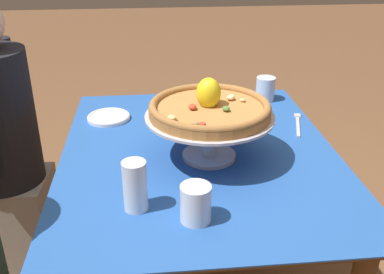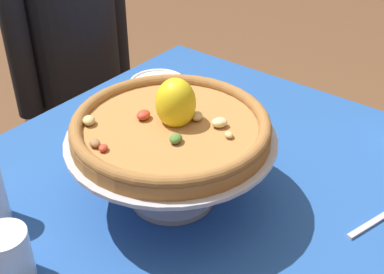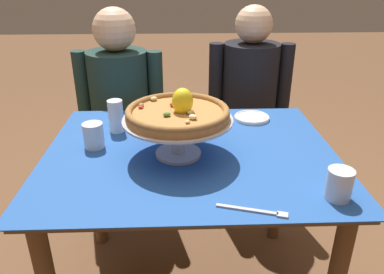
{
  "view_description": "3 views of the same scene",
  "coord_description": "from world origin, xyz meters",
  "px_view_note": "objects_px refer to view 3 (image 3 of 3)",
  "views": [
    {
      "loc": [
        -1.29,
        0.15,
        1.41
      ],
      "look_at": [
        -0.09,
        0.03,
        0.83
      ],
      "focal_mm": 41.69,
      "sensor_mm": 36.0,
      "label": 1
    },
    {
      "loc": [
        -0.65,
        -0.56,
        1.41
      ],
      "look_at": [
        0.01,
        -0.03,
        0.84
      ],
      "focal_mm": 48.42,
      "sensor_mm": 36.0,
      "label": 2
    },
    {
      "loc": [
        -0.04,
        -1.27,
        1.38
      ],
      "look_at": [
        0.0,
        -0.06,
        0.82
      ],
      "focal_mm": 34.93,
      "sensor_mm": 36.0,
      "label": 3
    }
  ],
  "objects_px": {
    "diner_right": "(248,117)",
    "water_glass_back_left": "(116,118)",
    "diner_left": "(122,120)",
    "pizza": "(178,112)",
    "dinner_fork": "(256,211)",
    "pizza_stand": "(178,128)",
    "water_glass_front_right": "(339,186)",
    "water_glass_side_left": "(94,137)",
    "side_plate": "(252,117)"
  },
  "relations": [
    {
      "from": "diner_left",
      "to": "diner_right",
      "type": "bearing_deg",
      "value": 3.58
    },
    {
      "from": "water_glass_front_right",
      "to": "diner_right",
      "type": "distance_m",
      "value": 1.11
    },
    {
      "from": "water_glass_front_right",
      "to": "dinner_fork",
      "type": "xyz_separation_m",
      "value": [
        -0.26,
        -0.06,
        -0.04
      ]
    },
    {
      "from": "water_glass_back_left",
      "to": "pizza_stand",
      "type": "bearing_deg",
      "value": -41.15
    },
    {
      "from": "pizza",
      "to": "water_glass_back_left",
      "type": "distance_m",
      "value": 0.36
    },
    {
      "from": "dinner_fork",
      "to": "diner_left",
      "type": "bearing_deg",
      "value": 116.19
    },
    {
      "from": "pizza_stand",
      "to": "diner_right",
      "type": "distance_m",
      "value": 0.93
    },
    {
      "from": "diner_right",
      "to": "water_glass_back_left",
      "type": "bearing_deg",
      "value": -140.39
    },
    {
      "from": "pizza_stand",
      "to": "dinner_fork",
      "type": "bearing_deg",
      "value": -58.62
    },
    {
      "from": "pizza",
      "to": "water_glass_side_left",
      "type": "height_order",
      "value": "pizza"
    },
    {
      "from": "water_glass_back_left",
      "to": "water_glass_front_right",
      "type": "relative_size",
      "value": 1.41
    },
    {
      "from": "side_plate",
      "to": "diner_left",
      "type": "distance_m",
      "value": 0.79
    },
    {
      "from": "water_glass_back_left",
      "to": "water_glass_side_left",
      "type": "height_order",
      "value": "water_glass_back_left"
    },
    {
      "from": "water_glass_front_right",
      "to": "water_glass_side_left",
      "type": "height_order",
      "value": "water_glass_side_left"
    },
    {
      "from": "pizza",
      "to": "diner_right",
      "type": "xyz_separation_m",
      "value": [
        0.41,
        0.78,
        -0.34
      ]
    },
    {
      "from": "pizza",
      "to": "dinner_fork",
      "type": "relative_size",
      "value": 1.82
    },
    {
      "from": "water_glass_side_left",
      "to": "diner_right",
      "type": "height_order",
      "value": "diner_right"
    },
    {
      "from": "diner_left",
      "to": "diner_right",
      "type": "xyz_separation_m",
      "value": [
        0.73,
        0.05,
        -0.01
      ]
    },
    {
      "from": "water_glass_back_left",
      "to": "dinner_fork",
      "type": "xyz_separation_m",
      "value": [
        0.48,
        -0.59,
        -0.06
      ]
    },
    {
      "from": "diner_right",
      "to": "diner_left",
      "type": "bearing_deg",
      "value": -176.42
    },
    {
      "from": "side_plate",
      "to": "diner_right",
      "type": "height_order",
      "value": "diner_right"
    },
    {
      "from": "pizza_stand",
      "to": "dinner_fork",
      "type": "distance_m",
      "value": 0.44
    },
    {
      "from": "diner_right",
      "to": "pizza",
      "type": "bearing_deg",
      "value": -117.56
    },
    {
      "from": "dinner_fork",
      "to": "diner_left",
      "type": "xyz_separation_m",
      "value": [
        -0.54,
        1.1,
        -0.16
      ]
    },
    {
      "from": "pizza_stand",
      "to": "side_plate",
      "type": "height_order",
      "value": "pizza_stand"
    },
    {
      "from": "water_glass_back_left",
      "to": "water_glass_front_right",
      "type": "bearing_deg",
      "value": -35.55
    },
    {
      "from": "water_glass_side_left",
      "to": "dinner_fork",
      "type": "bearing_deg",
      "value": -38.87
    },
    {
      "from": "pizza_stand",
      "to": "pizza",
      "type": "xyz_separation_m",
      "value": [
        0.0,
        0.0,
        0.06
      ]
    },
    {
      "from": "pizza",
      "to": "diner_right",
      "type": "height_order",
      "value": "diner_right"
    },
    {
      "from": "water_glass_side_left",
      "to": "diner_right",
      "type": "xyz_separation_m",
      "value": [
        0.74,
        0.7,
        -0.21
      ]
    },
    {
      "from": "side_plate",
      "to": "water_glass_side_left",
      "type": "bearing_deg",
      "value": -158.6
    },
    {
      "from": "pizza_stand",
      "to": "diner_right",
      "type": "height_order",
      "value": "diner_right"
    },
    {
      "from": "water_glass_front_right",
      "to": "diner_right",
      "type": "bearing_deg",
      "value": 93.89
    },
    {
      "from": "water_glass_side_left",
      "to": "dinner_fork",
      "type": "xyz_separation_m",
      "value": [
        0.55,
        -0.44,
        -0.04
      ]
    },
    {
      "from": "pizza",
      "to": "water_glass_back_left",
      "type": "height_order",
      "value": "pizza"
    },
    {
      "from": "water_glass_back_left",
      "to": "water_glass_front_right",
      "type": "xyz_separation_m",
      "value": [
        0.74,
        -0.53,
        -0.02
      ]
    },
    {
      "from": "dinner_fork",
      "to": "pizza_stand",
      "type": "bearing_deg",
      "value": 121.38
    },
    {
      "from": "water_glass_side_left",
      "to": "side_plate",
      "type": "relative_size",
      "value": 0.61
    },
    {
      "from": "pizza",
      "to": "side_plate",
      "type": "relative_size",
      "value": 2.31
    },
    {
      "from": "side_plate",
      "to": "diner_left",
      "type": "bearing_deg",
      "value": 148.94
    },
    {
      "from": "pizza_stand",
      "to": "pizza",
      "type": "relative_size",
      "value": 1.07
    },
    {
      "from": "pizza_stand",
      "to": "water_glass_back_left",
      "type": "height_order",
      "value": "pizza_stand"
    },
    {
      "from": "diner_right",
      "to": "side_plate",
      "type": "bearing_deg",
      "value": -98.86
    },
    {
      "from": "pizza",
      "to": "diner_left",
      "type": "distance_m",
      "value": 0.87
    },
    {
      "from": "diner_right",
      "to": "water_glass_front_right",
      "type": "bearing_deg",
      "value": -86.11
    },
    {
      "from": "water_glass_front_right",
      "to": "diner_right",
      "type": "xyz_separation_m",
      "value": [
        -0.07,
        1.09,
        -0.21
      ]
    },
    {
      "from": "pizza",
      "to": "water_glass_front_right",
      "type": "bearing_deg",
      "value": -32.23
    },
    {
      "from": "water_glass_back_left",
      "to": "water_glass_front_right",
      "type": "height_order",
      "value": "water_glass_back_left"
    },
    {
      "from": "water_glass_back_left",
      "to": "side_plate",
      "type": "xyz_separation_m",
      "value": [
        0.6,
        0.11,
        -0.05
      ]
    },
    {
      "from": "side_plate",
      "to": "diner_right",
      "type": "bearing_deg",
      "value": 81.14
    }
  ]
}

